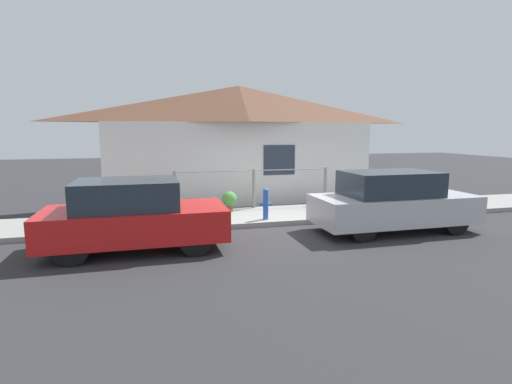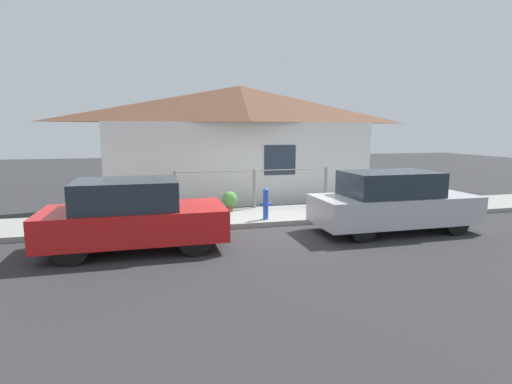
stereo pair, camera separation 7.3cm
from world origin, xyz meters
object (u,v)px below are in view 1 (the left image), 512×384
(car_left, at_px, (133,215))
(fire_hydrant, at_px, (266,203))
(car_right, at_px, (393,202))
(potted_plant_by_fence, at_px, (147,206))
(potted_plant_near_hydrant, at_px, (229,200))

(car_left, bearing_deg, fire_hydrant, 24.91)
(car_right, bearing_deg, fire_hydrant, 151.17)
(car_right, distance_m, potted_plant_by_fence, 6.56)
(car_right, relative_size, fire_hydrant, 4.75)
(car_left, height_order, potted_plant_near_hydrant, car_left)
(car_left, bearing_deg, car_right, -0.15)
(car_left, relative_size, fire_hydrant, 4.39)
(car_left, distance_m, potted_plant_near_hydrant, 3.89)
(car_left, height_order, potted_plant_by_fence, car_left)
(car_left, height_order, fire_hydrant, car_left)
(car_left, xyz_separation_m, car_right, (6.21, 0.00, 0.00))
(potted_plant_near_hydrant, bearing_deg, potted_plant_by_fence, -177.45)
(potted_plant_near_hydrant, relative_size, potted_plant_by_fence, 1.16)
(car_left, bearing_deg, potted_plant_by_fence, 84.48)
(fire_hydrant, xyz_separation_m, potted_plant_near_hydrant, (-0.74, 1.30, -0.09))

